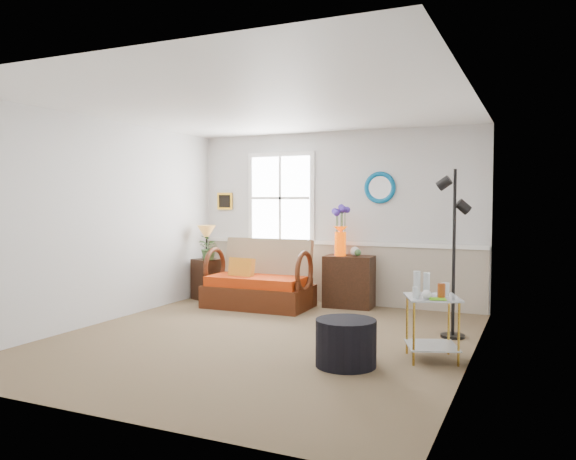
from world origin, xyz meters
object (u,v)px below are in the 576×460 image
at_px(cabinet, 349,281).
at_px(lamp_stand, 206,279).
at_px(loveseat, 258,274).
at_px(side_table, 432,328).
at_px(floor_lamp, 454,254).
at_px(ottoman, 346,343).

bearing_deg(cabinet, lamp_stand, -175.48).
xyz_separation_m(loveseat, lamp_stand, (-1.07, 0.27, -0.18)).
distance_m(side_table, floor_lamp, 1.21).
bearing_deg(loveseat, cabinet, 24.03).
height_order(loveseat, lamp_stand, loveseat).
height_order(lamp_stand, side_table, lamp_stand).
relative_size(loveseat, floor_lamp, 0.79).
distance_m(lamp_stand, side_table, 4.34).
xyz_separation_m(lamp_stand, cabinet, (2.27, 0.30, 0.06)).
relative_size(lamp_stand, ottoman, 1.11).
height_order(cabinet, side_table, cabinet).
xyz_separation_m(loveseat, side_table, (2.80, -1.72, -0.18)).
bearing_deg(side_table, ottoman, -142.59).
bearing_deg(lamp_stand, floor_lamp, -13.90).
relative_size(loveseat, ottoman, 2.63).
bearing_deg(loveseat, side_table, -33.01).
bearing_deg(ottoman, loveseat, 132.76).
relative_size(lamp_stand, cabinet, 0.84).
height_order(side_table, floor_lamp, floor_lamp).
xyz_separation_m(side_table, ottoman, (-0.70, -0.54, -0.09)).
bearing_deg(loveseat, floor_lamp, -15.18).
relative_size(side_table, floor_lamp, 0.33).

